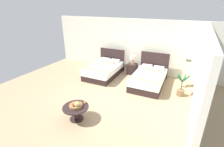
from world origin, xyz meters
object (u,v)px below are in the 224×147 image
object	(u,v)px
fruit_bowl	(76,105)
loose_apple	(85,103)
table_lamp	(133,59)
floor_lamp_corner	(186,74)
bed_near_window	(104,70)
coffee_table	(76,110)
potted_palm	(181,89)
bed_near_corner	(149,78)
nightstand	(132,69)

from	to	relation	value
fruit_bowl	loose_apple	size ratio (longest dim) A/B	5.49
fruit_bowl	loose_apple	xyz separation A→B (m)	(0.13, 0.27, -0.03)
table_lamp	floor_lamp_corner	world-z (taller)	floor_lamp_corner
bed_near_window	coffee_table	distance (m)	3.53
coffee_table	table_lamp	bearing A→B (deg)	86.93
fruit_bowl	loose_apple	distance (m)	0.30
potted_palm	bed_near_corner	bearing A→B (deg)	164.62
bed_near_window	nightstand	size ratio (longest dim) A/B	4.06
bed_near_corner	loose_apple	distance (m)	3.36
potted_palm	loose_apple	bearing A→B (deg)	-132.94
fruit_bowl	potted_palm	xyz separation A→B (m)	(2.70, 3.03, -0.25)
coffee_table	bed_near_window	bearing A→B (deg)	105.45
bed_near_window	loose_apple	world-z (taller)	bed_near_window
bed_near_corner	bed_near_window	bearing A→B (deg)	-179.84
bed_near_corner	nightstand	distance (m)	1.39
bed_near_window	fruit_bowl	xyz separation A→B (m)	(0.96, -3.41, 0.23)
table_lamp	potted_palm	size ratio (longest dim) A/B	0.44
loose_apple	potted_palm	distance (m)	3.78
coffee_table	fruit_bowl	distance (m)	0.19
bed_near_corner	potted_palm	size ratio (longest dim) A/B	2.31
coffee_table	loose_apple	size ratio (longest dim) A/B	10.71
potted_palm	nightstand	bearing A→B (deg)	153.80
nightstand	table_lamp	xyz separation A→B (m)	(0.00, 0.02, 0.52)
bed_near_window	fruit_bowl	distance (m)	3.55
coffee_table	fruit_bowl	xyz separation A→B (m)	(0.02, -0.00, 0.19)
bed_near_corner	potted_palm	world-z (taller)	bed_near_corner
table_lamp	fruit_bowl	world-z (taller)	table_lamp
bed_near_corner	floor_lamp_corner	size ratio (longest dim) A/B	1.84
nightstand	fruit_bowl	world-z (taller)	fruit_bowl
table_lamp	floor_lamp_corner	xyz separation A→B (m)	(2.55, -0.31, -0.18)
coffee_table	floor_lamp_corner	bearing A→B (deg)	54.95
coffee_table	loose_apple	bearing A→B (deg)	60.44
nightstand	potted_palm	size ratio (longest dim) A/B	0.55
loose_apple	floor_lamp_corner	distance (m)	4.53
bed_near_window	floor_lamp_corner	xyz separation A→B (m)	(3.72, 0.56, 0.30)
table_lamp	coffee_table	bearing A→B (deg)	-93.07
coffee_table	fruit_bowl	world-z (taller)	fruit_bowl
coffee_table	floor_lamp_corner	size ratio (longest dim) A/B	0.66
fruit_bowl	table_lamp	bearing A→B (deg)	87.23
coffee_table	loose_apple	xyz separation A→B (m)	(0.15, 0.27, 0.16)
bed_near_window	loose_apple	xyz separation A→B (m)	(1.09, -3.13, 0.20)
fruit_bowl	potted_palm	world-z (taller)	potted_palm
table_lamp	potted_palm	world-z (taller)	potted_palm
bed_near_corner	coffee_table	distance (m)	3.66
loose_apple	floor_lamp_corner	bearing A→B (deg)	54.58
bed_near_corner	coffee_table	world-z (taller)	bed_near_corner
bed_near_window	potted_palm	world-z (taller)	bed_near_window
bed_near_window	nightstand	bearing A→B (deg)	36.03
table_lamp	loose_apple	bearing A→B (deg)	-91.12
loose_apple	nightstand	bearing A→B (deg)	88.88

